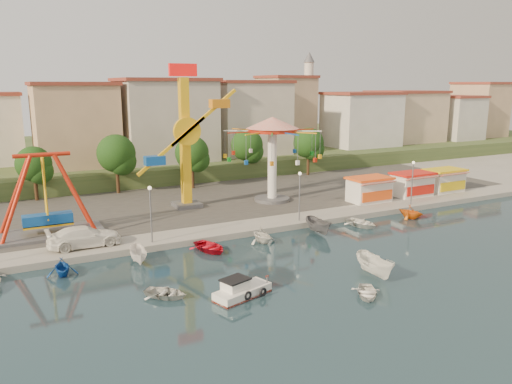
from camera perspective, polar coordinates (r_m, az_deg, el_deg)
ground at (r=39.18m, az=5.27°, el=-10.09°), size 200.00×200.00×0.00m
quay_deck at (r=95.56m, az=-15.32°, el=3.04°), size 200.00×100.00×0.60m
asphalt_pad at (r=65.09m, az=-9.17°, el=-0.56°), size 90.00×28.00×0.01m
hill_terrace at (r=100.23m, az=-15.98°, el=4.11°), size 200.00×60.00×3.00m
pirate_ship_ride at (r=51.33m, az=-22.91°, el=-0.50°), size 10.00×5.00×8.00m
kamikaze_tower at (r=58.33m, az=-7.64°, el=5.78°), size 8.14×3.10×16.50m
wave_swinger at (r=60.96m, az=1.88°, el=5.96°), size 11.60×11.60×10.40m
booth_left at (r=63.05m, az=12.82°, el=0.32°), size 5.40×3.78×3.08m
booth_mid at (r=67.83m, az=17.42°, el=0.89°), size 5.40×3.78×3.08m
booth_right at (r=72.00m, az=20.70°, el=1.29°), size 5.40×3.78×3.08m
lamp_post_1 at (r=46.44m, az=-11.91°, el=-2.69°), size 0.14×0.14×5.00m
lamp_post_2 at (r=52.84m, az=4.99°, el=-0.66°), size 0.14×0.14×5.00m
lamp_post_3 at (r=62.77m, az=17.41°, el=0.88°), size 0.14×0.14×5.00m
tree_1 at (r=67.38m, az=-24.07°, el=2.93°), size 4.35×4.35×6.80m
tree_2 at (r=68.16m, az=-15.69°, el=4.25°), size 5.02×5.02×7.85m
tree_3 at (r=69.58m, az=-7.33°, el=4.46°), size 4.68×4.68×7.32m
tree_4 at (r=76.23m, az=-1.04°, el=5.38°), size 4.86×4.86×7.60m
tree_5 at (r=79.66m, az=6.03°, el=5.58°), size 4.83×4.83×7.54m
building_2 at (r=83.35m, az=-19.65°, el=7.24°), size 11.95×9.28×11.23m
building_3 at (r=83.44m, az=-9.82°, el=7.08°), size 12.59×10.50×9.20m
building_4 at (r=91.54m, az=-2.38°, el=7.70°), size 10.75×9.23×9.24m
building_5 at (r=96.30m, az=5.35°, el=8.47°), size 12.77×10.96×11.21m
building_6 at (r=101.92m, az=11.48°, el=8.81°), size 8.23×8.98×12.36m
building_7 at (r=113.48m, az=14.58°, el=8.08°), size 11.59×10.93×8.76m
building_8 at (r=118.76m, az=21.81°, el=8.69°), size 12.84×9.28×12.58m
building_9 at (r=131.05m, az=24.74°, el=7.96°), size 12.95×9.17×9.21m
minaret at (r=101.18m, az=6.01°, el=10.87°), size 2.80×2.80×18.00m
cabin_motorboat at (r=36.23m, az=-1.72°, el=-11.27°), size 4.65×2.88×1.53m
rowboat_a at (r=36.70m, az=-10.27°, el=-11.28°), size 3.85×3.88×0.66m
rowboat_b at (r=37.11m, az=12.55°, el=-11.16°), size 3.39×3.61×0.61m
skiff at (r=40.73m, az=13.46°, el=-8.22°), size 2.15×4.58×1.71m
van at (r=47.26m, az=-19.04°, el=-4.84°), size 6.39×2.68×1.84m
moored_boat_1 at (r=42.70m, az=-21.31°, el=-7.96°), size 2.43×2.80×1.45m
moored_boat_2 at (r=43.66m, az=-13.26°, el=-7.03°), size 1.77×3.70×1.37m
moored_boat_3 at (r=45.65m, az=-5.28°, el=-6.27°), size 3.60×4.43×0.81m
moored_boat_4 at (r=47.72m, az=0.68°, el=-4.92°), size 2.86×3.21×1.55m
moored_boat_5 at (r=51.01m, az=7.17°, el=-3.87°), size 1.78×4.17×1.58m
moored_boat_6 at (r=54.36m, az=11.96°, el=-3.47°), size 3.29×4.15×0.77m
moored_boat_7 at (r=58.87m, az=17.27°, el=-2.15°), size 3.21×3.51×1.57m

